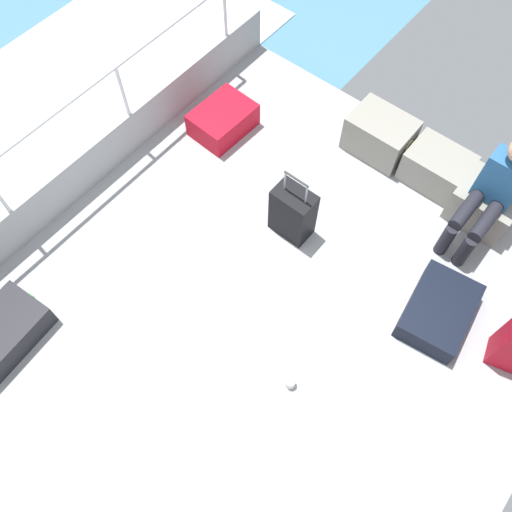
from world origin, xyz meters
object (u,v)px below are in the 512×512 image
(cargo_crate_2, at_px, (485,204))
(paper_cup, at_px, (290,383))
(suitcase_2, at_px, (439,311))
(suitcase_5, at_px, (3,333))
(suitcase_1, at_px, (293,213))
(suitcase_3, at_px, (223,120))
(cargo_crate_1, at_px, (436,168))
(passenger_seated, at_px, (492,193))
(cargo_crate_0, at_px, (380,135))

(cargo_crate_2, distance_m, paper_cup, 2.40)
(suitcase_2, xyz_separation_m, suitcase_5, (-2.62, -2.40, 0.01))
(suitcase_1, bearing_deg, suitcase_3, 157.82)
(cargo_crate_1, distance_m, passenger_seated, 0.72)
(cargo_crate_0, distance_m, suitcase_5, 3.81)
(cargo_crate_2, height_order, suitcase_3, cargo_crate_2)
(suitcase_1, relative_size, suitcase_5, 1.03)
(suitcase_5, bearing_deg, paper_cup, 29.87)
(cargo_crate_0, height_order, suitcase_5, cargo_crate_0)
(cargo_crate_2, distance_m, suitcase_3, 2.62)
(passenger_seated, relative_size, suitcase_2, 1.41)
(cargo_crate_1, distance_m, suitcase_1, 1.49)
(cargo_crate_0, distance_m, suitcase_3, 1.55)
(cargo_crate_0, xyz_separation_m, cargo_crate_1, (0.62, 0.02, -0.02))
(passenger_seated, bearing_deg, suitcase_5, -125.90)
(cargo_crate_1, relative_size, cargo_crate_2, 1.06)
(cargo_crate_2, relative_size, suitcase_3, 0.91)
(suitcase_2, bearing_deg, passenger_seated, 102.02)
(cargo_crate_1, distance_m, paper_cup, 2.46)
(cargo_crate_1, height_order, suitcase_2, cargo_crate_1)
(passenger_seated, distance_m, suitcase_5, 4.16)
(suitcase_3, bearing_deg, suitcase_5, -88.02)
(cargo_crate_0, relative_size, suitcase_2, 0.83)
(paper_cup, bearing_deg, suitcase_3, 142.06)
(suitcase_1, bearing_deg, cargo_crate_0, 86.22)
(passenger_seated, xyz_separation_m, paper_cup, (-0.39, -2.18, -0.51))
(suitcase_5, height_order, paper_cup, suitcase_5)
(cargo_crate_0, distance_m, suitcase_2, 1.82)
(suitcase_5, bearing_deg, cargo_crate_1, 62.61)
(cargo_crate_1, relative_size, suitcase_5, 0.81)
(passenger_seated, height_order, suitcase_5, passenger_seated)
(suitcase_1, bearing_deg, suitcase_2, 3.55)
(cargo_crate_1, relative_size, paper_cup, 6.08)
(passenger_seated, bearing_deg, suitcase_3, -168.27)
(passenger_seated, xyz_separation_m, suitcase_3, (-2.52, -0.52, -0.43))
(suitcase_5, distance_m, paper_cup, 2.34)
(cargo_crate_0, height_order, cargo_crate_1, cargo_crate_0)
(cargo_crate_1, bearing_deg, cargo_crate_2, -9.24)
(suitcase_5, bearing_deg, suitcase_3, 91.98)
(suitcase_1, bearing_deg, passenger_seated, 39.52)
(suitcase_2, height_order, suitcase_5, suitcase_5)
(suitcase_1, distance_m, suitcase_2, 1.47)
(cargo_crate_0, distance_m, suitcase_1, 1.29)
(cargo_crate_2, height_order, suitcase_1, suitcase_1)
(cargo_crate_2, distance_m, suitcase_1, 1.75)
(passenger_seated, bearing_deg, suitcase_2, -77.98)
(cargo_crate_2, relative_size, paper_cup, 5.74)
(cargo_crate_1, height_order, suitcase_5, cargo_crate_1)
(suitcase_3, distance_m, paper_cup, 2.70)
(cargo_crate_1, distance_m, cargo_crate_2, 0.56)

